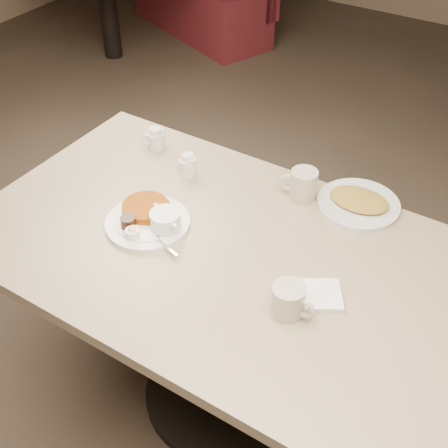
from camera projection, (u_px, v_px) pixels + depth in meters
The scene contains 9 objects.
room at pixel (219, 28), 1.28m from camera, with size 7.04×8.04×2.84m.
diner_table at pixel (221, 286), 1.81m from camera, with size 1.50×0.90×0.75m.
main_plate at pixel (150, 219), 1.76m from camera, with size 0.34×0.34×0.07m.
coffee_mug_near at pixel (289, 300), 1.48m from camera, with size 0.13×0.09×0.09m.
napkin at pixel (315, 296), 1.54m from camera, with size 0.17×0.16×0.02m.
coffee_mug_far at pixel (303, 185), 1.84m from camera, with size 0.13×0.11×0.10m.
creamer_left at pixel (156, 139), 2.07m from camera, with size 0.08×0.07×0.08m.
creamer_right at pixel (188, 165), 1.95m from camera, with size 0.08×0.06×0.08m.
hash_plate at pixel (359, 203), 1.83m from camera, with size 0.26×0.26×0.04m.
Camera 1 is at (0.68, -1.05, 1.90)m, focal length 46.87 mm.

